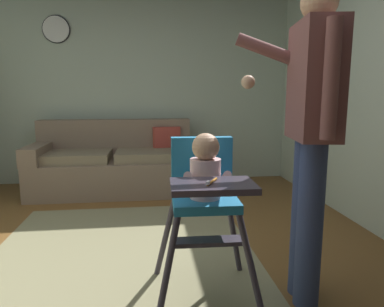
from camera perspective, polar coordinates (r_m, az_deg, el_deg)
ground at (r=2.43m, az=-10.09°, el=-20.75°), size 5.66×6.91×0.10m
wall_far at (r=4.78m, az=-8.89°, el=10.62°), size 4.86×0.06×2.53m
area_rug at (r=2.45m, az=-11.78°, el=-19.01°), size 1.95×2.79×0.01m
couch at (r=4.36m, az=-12.53°, el=-1.71°), size 1.92×0.86×0.86m
high_chair at (r=1.94m, az=2.11°, el=-5.27°), size 0.63×0.74×0.97m
adult_standing at (r=1.97m, az=18.95°, el=3.63°), size 0.51×0.55×1.73m
wall_clock at (r=4.94m, az=-21.44°, el=18.48°), size 0.34×0.04×0.34m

